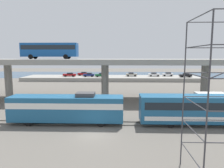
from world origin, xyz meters
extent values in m
plane|color=#605B54|center=(0.00, 0.00, 0.00)|extent=(260.00, 260.00, 0.00)
cube|color=#59544C|center=(0.00, 3.30, 0.06)|extent=(110.00, 0.12, 0.12)
cube|color=#59544C|center=(0.00, 4.70, 0.06)|extent=(110.00, 0.12, 0.12)
cube|color=#1E5984|center=(-4.03, 4.00, 2.08)|extent=(14.93, 3.00, 3.20)
cube|color=white|center=(-4.03, 4.00, 2.66)|extent=(14.93, 3.04, 0.77)
cone|color=white|center=(-11.49, 4.00, 1.76)|extent=(2.04, 2.85, 2.85)
cube|color=black|center=(-9.96, 4.00, 2.98)|extent=(2.04, 2.70, 1.02)
cube|color=#3F3F42|center=(-1.48, 4.00, 3.93)|extent=(2.40, 1.80, 0.50)
cylinder|color=black|center=(-8.69, 2.65, 0.48)|extent=(0.96, 0.18, 0.96)
cylinder|color=black|center=(-8.69, 5.35, 0.48)|extent=(0.96, 0.18, 0.96)
cylinder|color=black|center=(0.64, 2.65, 0.48)|extent=(0.96, 0.18, 0.96)
cylinder|color=black|center=(0.64, 5.35, 0.48)|extent=(0.96, 0.18, 0.96)
cube|color=#1E5984|center=(16.33, 4.00, 2.16)|extent=(21.34, 3.00, 3.40)
cube|color=black|center=(16.33, 4.00, 2.77)|extent=(20.49, 3.04, 0.95)
cube|color=white|center=(16.33, 4.00, 1.21)|extent=(20.49, 3.04, 0.54)
cylinder|color=black|center=(9.39, 2.65, 0.46)|extent=(0.92, 0.18, 0.92)
cylinder|color=black|center=(9.39, 5.35, 0.46)|extent=(0.92, 0.18, 0.92)
cube|color=gray|center=(0.00, 20.00, 7.78)|extent=(96.00, 10.78, 1.04)
cylinder|color=gray|center=(-20.40, 20.00, 3.63)|extent=(1.50, 1.50, 7.26)
cylinder|color=gray|center=(0.00, 20.00, 3.63)|extent=(1.50, 1.50, 7.26)
cylinder|color=gray|center=(20.40, 20.00, 3.63)|extent=(1.50, 1.50, 7.26)
cube|color=#14478C|center=(-12.03, 22.03, 10.25)|extent=(12.00, 2.55, 2.90)
cube|color=black|center=(-12.03, 22.03, 10.77)|extent=(11.52, 2.59, 0.93)
cube|color=black|center=(-17.98, 22.03, 10.60)|extent=(0.08, 2.30, 1.74)
cylinder|color=black|center=(-15.75, 20.82, 8.80)|extent=(1.00, 0.26, 1.00)
cylinder|color=black|center=(-15.75, 23.24, 8.80)|extent=(1.00, 0.26, 1.00)
cylinder|color=black|center=(-8.31, 20.82, 8.80)|extent=(1.00, 0.26, 1.00)
cylinder|color=black|center=(-8.31, 23.24, 8.80)|extent=(1.00, 0.26, 1.00)
cube|color=silver|center=(17.71, 10.90, 1.74)|extent=(4.60, 2.30, 2.60)
cylinder|color=black|center=(16.70, 12.00, 0.44)|extent=(0.88, 0.28, 0.88)
cylinder|color=black|center=(16.70, 9.81, 0.44)|extent=(0.88, 0.28, 0.88)
cylinder|color=#38383D|center=(8.02, -6.17, 5.72)|extent=(0.10, 0.10, 11.44)
cylinder|color=#38383D|center=(8.02, -10.60, 5.72)|extent=(0.10, 0.10, 11.44)
cylinder|color=#38383D|center=(10.24, -6.17, 1.91)|extent=(4.44, 0.07, 0.07)
cylinder|color=#38383D|center=(8.02, -8.38, 1.91)|extent=(0.07, 4.44, 0.07)
cylinder|color=#38383D|center=(10.24, -6.17, 3.81)|extent=(4.44, 0.07, 0.07)
cylinder|color=#38383D|center=(8.02, -8.38, 3.81)|extent=(0.07, 4.44, 0.07)
cylinder|color=#38383D|center=(10.24, -6.17, 5.72)|extent=(4.44, 0.07, 0.07)
cylinder|color=#38383D|center=(8.02, -8.38, 5.72)|extent=(0.07, 4.44, 0.07)
cylinder|color=#38383D|center=(10.24, -6.17, 7.63)|extent=(4.44, 0.07, 0.07)
cylinder|color=#38383D|center=(8.02, -8.38, 7.63)|extent=(0.07, 4.44, 0.07)
cylinder|color=#38383D|center=(10.24, -6.17, 9.54)|extent=(4.44, 0.07, 0.07)
cylinder|color=#38383D|center=(8.02, -8.38, 9.54)|extent=(0.07, 4.44, 0.07)
cylinder|color=#38383D|center=(10.24, -6.17, 11.44)|extent=(4.44, 0.07, 0.07)
cylinder|color=#38383D|center=(8.02, -8.38, 11.44)|extent=(0.07, 4.44, 0.07)
cube|color=gray|center=(0.00, 55.00, 0.68)|extent=(64.83, 12.77, 1.36)
cube|color=#9E998C|center=(7.65, 55.64, 2.03)|extent=(4.20, 1.71, 0.70)
cube|color=#1E232B|center=(7.44, 55.64, 2.62)|extent=(1.85, 1.51, 0.48)
cylinder|color=black|center=(8.96, 56.45, 1.68)|extent=(0.64, 0.20, 0.64)
cylinder|color=black|center=(8.96, 54.83, 1.68)|extent=(0.64, 0.20, 0.64)
cylinder|color=black|center=(6.35, 56.45, 1.68)|extent=(0.64, 0.20, 0.64)
cylinder|color=black|center=(6.35, 54.83, 1.68)|extent=(0.64, 0.20, 0.64)
cube|color=silver|center=(16.20, 55.64, 2.03)|extent=(4.26, 1.82, 0.70)
cube|color=#1E232B|center=(15.99, 55.64, 2.62)|extent=(1.87, 1.60, 0.48)
cylinder|color=black|center=(17.52, 56.51, 1.68)|extent=(0.64, 0.20, 0.64)
cylinder|color=black|center=(17.52, 54.77, 1.68)|extent=(0.64, 0.20, 0.64)
cylinder|color=black|center=(14.88, 56.51, 1.68)|extent=(0.64, 0.20, 0.64)
cylinder|color=black|center=(14.88, 54.77, 1.68)|extent=(0.64, 0.20, 0.64)
cube|color=black|center=(26.94, 52.76, 2.03)|extent=(4.31, 1.77, 0.70)
cube|color=#1E232B|center=(27.16, 52.76, 2.62)|extent=(1.90, 1.56, 0.48)
cylinder|color=black|center=(25.61, 51.92, 1.68)|extent=(0.64, 0.20, 0.64)
cylinder|color=black|center=(25.61, 53.61, 1.68)|extent=(0.64, 0.20, 0.64)
cylinder|color=black|center=(28.28, 51.92, 1.68)|extent=(0.64, 0.20, 0.64)
cylinder|color=black|center=(28.28, 53.61, 1.68)|extent=(0.64, 0.20, 0.64)
cube|color=maroon|center=(-15.58, 53.70, 2.03)|extent=(4.69, 1.71, 0.70)
cube|color=#1E232B|center=(-15.34, 53.70, 2.62)|extent=(2.06, 1.50, 0.48)
cylinder|color=black|center=(-17.03, 52.89, 1.68)|extent=(0.64, 0.20, 0.64)
cylinder|color=black|center=(-17.03, 54.51, 1.68)|extent=(0.64, 0.20, 0.64)
cylinder|color=black|center=(-14.12, 52.89, 1.68)|extent=(0.64, 0.20, 0.64)
cylinder|color=black|center=(-14.12, 54.51, 1.68)|extent=(0.64, 0.20, 0.64)
cube|color=#0C4C26|center=(-3.66, 53.02, 2.03)|extent=(4.32, 1.90, 0.70)
cube|color=#1E232B|center=(-3.44, 53.02, 2.62)|extent=(1.90, 1.67, 0.48)
cylinder|color=black|center=(-5.00, 52.12, 1.68)|extent=(0.64, 0.20, 0.64)
cylinder|color=black|center=(-5.00, 53.92, 1.68)|extent=(0.64, 0.20, 0.64)
cylinder|color=black|center=(-2.32, 52.12, 1.68)|extent=(0.64, 0.20, 0.64)
cylinder|color=black|center=(-2.32, 53.92, 1.68)|extent=(0.64, 0.20, 0.64)
cube|color=maroon|center=(-11.06, 57.98, 2.03)|extent=(4.42, 1.88, 0.70)
cube|color=#1E232B|center=(-10.84, 57.98, 2.62)|extent=(1.94, 1.66, 0.48)
cylinder|color=black|center=(-12.43, 57.09, 1.68)|extent=(0.64, 0.20, 0.64)
cylinder|color=black|center=(-12.43, 58.88, 1.68)|extent=(0.64, 0.20, 0.64)
cylinder|color=black|center=(-9.69, 57.09, 1.68)|extent=(0.64, 0.20, 0.64)
cylinder|color=black|center=(-9.69, 58.88, 1.68)|extent=(0.64, 0.20, 0.64)
cube|color=navy|center=(-8.25, 53.37, 2.03)|extent=(4.04, 1.76, 0.70)
cube|color=#1E232B|center=(-8.04, 53.37, 2.62)|extent=(1.78, 1.55, 0.48)
cylinder|color=black|center=(-9.50, 52.54, 1.68)|extent=(0.64, 0.20, 0.64)
cylinder|color=black|center=(-9.50, 54.21, 1.68)|extent=(0.64, 0.20, 0.64)
cylinder|color=black|center=(-7.00, 52.54, 1.68)|extent=(0.64, 0.20, 0.64)
cylinder|color=black|center=(-7.00, 54.21, 1.68)|extent=(0.64, 0.20, 0.64)
cube|color=silver|center=(21.44, 56.61, 2.03)|extent=(4.05, 1.78, 0.70)
cube|color=#1E232B|center=(21.64, 56.61, 2.62)|extent=(1.78, 1.57, 0.48)
cylinder|color=black|center=(20.18, 55.76, 1.68)|extent=(0.64, 0.20, 0.64)
cylinder|color=black|center=(20.18, 57.45, 1.68)|extent=(0.64, 0.20, 0.64)
cylinder|color=black|center=(22.69, 55.76, 1.68)|extent=(0.64, 0.20, 0.64)
cylinder|color=black|center=(22.69, 57.45, 1.68)|extent=(0.64, 0.20, 0.64)
cube|color=navy|center=(0.00, 78.00, 0.00)|extent=(140.00, 36.00, 0.01)
camera|label=1|loc=(2.88, -22.42, 8.89)|focal=33.08mm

